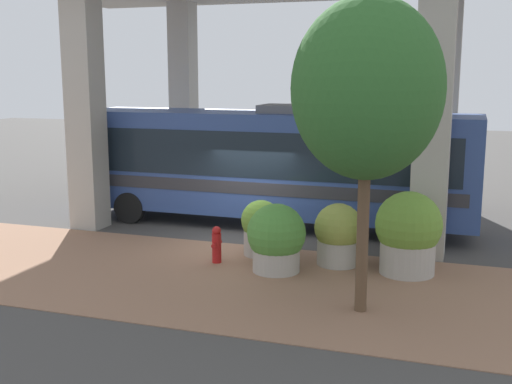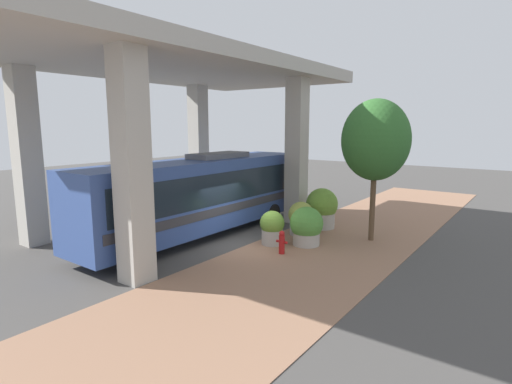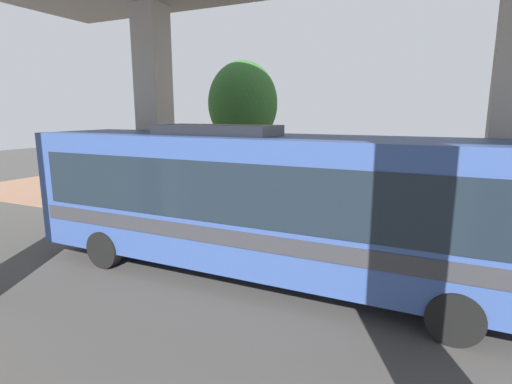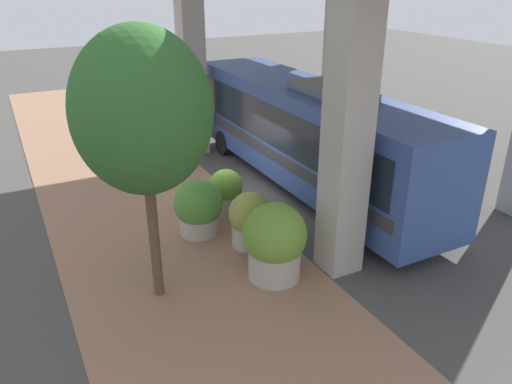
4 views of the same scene
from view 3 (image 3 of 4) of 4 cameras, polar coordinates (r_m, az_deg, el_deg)
name	(u,v)px [view 3 (image 3 of 4)]	position (r m, az deg, el deg)	size (l,w,h in m)	color
ground_plane	(302,246)	(12.53, 6.54, -7.73)	(80.00, 80.00, 0.00)	#474442
sidewalk_strip	(328,222)	(15.28, 10.23, -4.30)	(6.00, 40.00, 0.02)	#936B51
bus	(261,197)	(9.69, 0.78, -0.79)	(2.76, 12.41, 3.77)	#334C8C
fire_hydrant	(317,217)	(14.08, 8.65, -3.61)	(0.49, 0.23, 0.95)	#B21919
planter_front	(283,214)	(13.33, 3.94, -3.14)	(1.05, 1.05, 1.48)	#ADA89E
planter_middle	(232,206)	(14.38, -3.50, -1.95)	(1.20, 1.20, 1.57)	#ADA89E
planter_back	(195,194)	(15.36, -8.73, -0.34)	(1.57, 1.57, 2.00)	#ADA89E
planter_extra	(276,202)	(14.70, 2.85, -1.49)	(1.41, 1.41, 1.67)	#ADA89E
street_tree_near	(243,104)	(17.12, -1.89, 12.45)	(2.90, 2.90, 6.18)	brown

